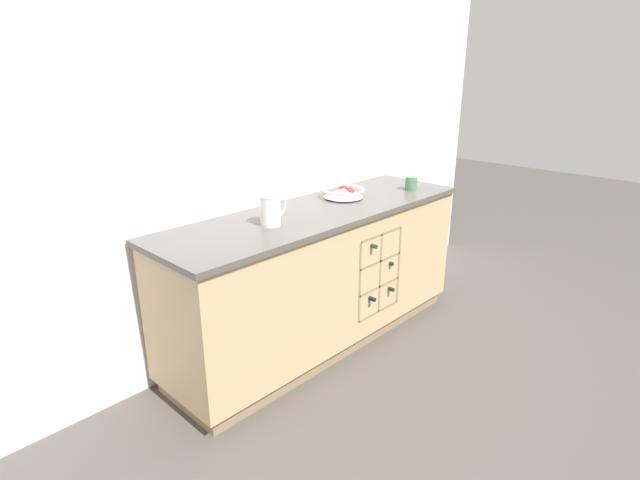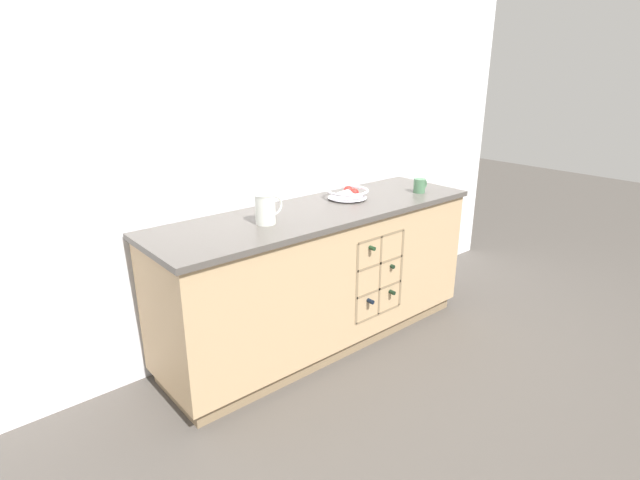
% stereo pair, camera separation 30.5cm
% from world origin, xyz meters
% --- Properties ---
extents(ground_plane, '(14.00, 14.00, 0.00)m').
position_xyz_m(ground_plane, '(0.00, 0.00, 0.00)').
color(ground_plane, '#4C4742').
extents(back_wall, '(4.58, 0.06, 2.55)m').
position_xyz_m(back_wall, '(0.00, 0.37, 1.27)').
color(back_wall, white).
rests_on(back_wall, ground_plane).
extents(kitchen_island, '(2.22, 0.67, 0.93)m').
position_xyz_m(kitchen_island, '(0.00, -0.00, 0.47)').
color(kitchen_island, '#8B7354').
rests_on(kitchen_island, ground_plane).
extents(fruit_bowl, '(0.29, 0.29, 0.07)m').
position_xyz_m(fruit_bowl, '(0.31, 0.08, 0.97)').
color(fruit_bowl, silver).
rests_on(fruit_bowl, kitchen_island).
extents(white_pitcher, '(0.18, 0.12, 0.17)m').
position_xyz_m(white_pitcher, '(-0.42, -0.03, 1.02)').
color(white_pitcher, silver).
rests_on(white_pitcher, kitchen_island).
extents(ceramic_mug, '(0.12, 0.08, 0.10)m').
position_xyz_m(ceramic_mug, '(0.82, -0.12, 0.98)').
color(ceramic_mug, '#4C7A56').
rests_on(ceramic_mug, kitchen_island).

